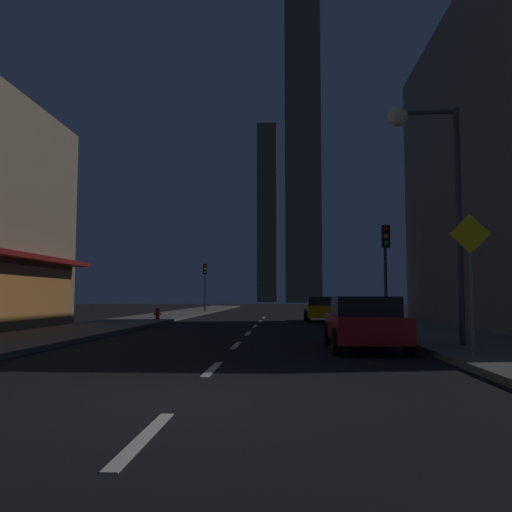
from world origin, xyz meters
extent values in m
cube|color=black|center=(0.00, 32.00, -0.05)|extent=(78.00, 136.00, 0.10)
cube|color=#605E59|center=(7.00, 32.00, 0.07)|extent=(4.00, 76.00, 0.15)
cube|color=#605E59|center=(-7.00, 32.00, 0.07)|extent=(4.00, 76.00, 0.15)
cube|color=silver|center=(0.00, -2.00, 0.01)|extent=(0.16, 2.20, 0.01)
cube|color=silver|center=(0.00, 3.20, 0.01)|extent=(0.16, 2.20, 0.01)
cube|color=silver|center=(0.00, 8.40, 0.01)|extent=(0.16, 2.20, 0.01)
cube|color=silver|center=(0.00, 13.60, 0.01)|extent=(0.16, 2.20, 0.01)
cube|color=silver|center=(0.00, 18.80, 0.01)|extent=(0.16, 2.20, 0.01)
cube|color=silver|center=(0.00, 24.00, 0.01)|extent=(0.16, 2.20, 0.01)
cube|color=silver|center=(0.00, 29.20, 0.01)|extent=(0.16, 2.20, 0.01)
cube|color=brown|center=(-3.20, 134.95, 23.89)|extent=(5.20, 6.22, 47.78)
cube|color=brown|center=(6.05, 124.37, 37.69)|extent=(8.79, 8.04, 75.39)
cube|color=#B21919|center=(3.60, 7.28, 0.61)|extent=(1.80, 4.20, 0.65)
cube|color=black|center=(3.60, 7.08, 1.17)|extent=(1.64, 2.00, 0.55)
cylinder|color=black|center=(2.72, 8.68, 0.34)|extent=(0.22, 0.68, 0.68)
cylinder|color=black|center=(4.48, 8.68, 0.34)|extent=(0.22, 0.68, 0.68)
cylinder|color=black|center=(2.72, 5.88, 0.34)|extent=(0.22, 0.68, 0.68)
cylinder|color=black|center=(4.48, 5.88, 0.34)|extent=(0.22, 0.68, 0.68)
sphere|color=white|center=(3.05, 9.33, 0.67)|extent=(0.18, 0.18, 0.18)
sphere|color=white|center=(4.15, 9.33, 0.67)|extent=(0.18, 0.18, 0.18)
cube|color=gold|center=(3.60, 23.87, 0.61)|extent=(1.80, 4.20, 0.65)
cube|color=black|center=(3.60, 23.67, 1.17)|extent=(1.64, 2.00, 0.55)
cylinder|color=black|center=(2.72, 25.27, 0.34)|extent=(0.22, 0.68, 0.68)
cylinder|color=black|center=(4.48, 25.27, 0.34)|extent=(0.22, 0.68, 0.68)
cylinder|color=black|center=(2.72, 22.47, 0.34)|extent=(0.22, 0.68, 0.68)
cylinder|color=black|center=(4.48, 22.47, 0.34)|extent=(0.22, 0.68, 0.68)
sphere|color=white|center=(3.05, 25.92, 0.67)|extent=(0.18, 0.18, 0.18)
sphere|color=white|center=(4.15, 25.92, 0.67)|extent=(0.18, 0.18, 0.18)
cylinder|color=red|center=(-5.90, 23.09, 0.43)|extent=(0.22, 0.22, 0.55)
sphere|color=red|center=(-5.90, 23.09, 0.70)|extent=(0.21, 0.21, 0.21)
cylinder|color=red|center=(-5.90, 23.09, 0.18)|extent=(0.30, 0.30, 0.06)
cylinder|color=red|center=(-6.06, 23.09, 0.45)|extent=(0.10, 0.10, 0.10)
cylinder|color=red|center=(-5.74, 23.09, 0.45)|extent=(0.10, 0.10, 0.10)
cylinder|color=#2D2D2D|center=(5.50, 14.21, 2.25)|extent=(0.12, 0.12, 4.20)
cube|color=black|center=(5.50, 14.01, 3.85)|extent=(0.32, 0.24, 0.90)
sphere|color=red|center=(5.50, 13.88, 4.13)|extent=(0.18, 0.18, 0.18)
sphere|color=#F2B20C|center=(5.50, 13.88, 3.85)|extent=(0.18, 0.18, 0.18)
sphere|color=#19D833|center=(5.50, 13.88, 3.57)|extent=(0.18, 0.18, 0.18)
cylinder|color=#2D2D2D|center=(-5.50, 38.95, 2.25)|extent=(0.12, 0.12, 4.20)
cube|color=black|center=(-5.50, 38.75, 3.85)|extent=(0.32, 0.24, 0.90)
sphere|color=red|center=(-5.50, 38.62, 4.13)|extent=(0.18, 0.18, 0.18)
sphere|color=#F2B20C|center=(-5.50, 38.62, 3.85)|extent=(0.18, 0.18, 0.18)
sphere|color=#19D833|center=(-5.50, 38.62, 3.57)|extent=(0.18, 0.18, 0.18)
cylinder|color=#38383D|center=(6.20, 7.20, 3.40)|extent=(0.16, 0.16, 6.50)
cylinder|color=#38383D|center=(5.40, 7.20, 6.55)|extent=(1.60, 0.12, 0.12)
sphere|color=#FCF7CC|center=(4.60, 7.20, 6.45)|extent=(0.56, 0.56, 0.56)
cylinder|color=slate|center=(5.60, 4.65, 1.35)|extent=(0.08, 0.08, 2.40)
cube|color=yellow|center=(5.60, 4.62, 2.85)|extent=(0.91, 0.03, 0.91)
camera|label=1|loc=(1.45, -7.52, 1.44)|focal=37.53mm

